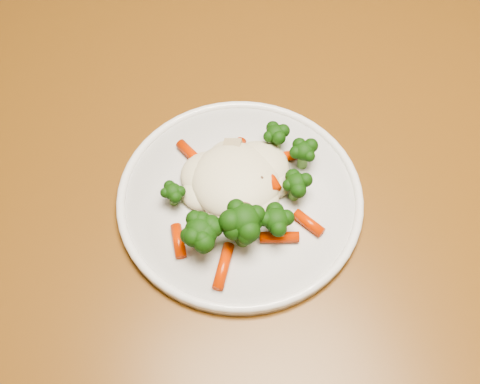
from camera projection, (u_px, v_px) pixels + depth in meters
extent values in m
plane|color=brown|center=(247.00, 282.00, 1.44)|extent=(3.00, 3.00, 0.00)
cube|color=brown|center=(272.00, 164.00, 0.74)|extent=(1.42, 1.09, 0.04)
cylinder|color=white|center=(240.00, 199.00, 0.68)|extent=(0.28, 0.28, 0.01)
ellipsoid|color=beige|center=(236.00, 174.00, 0.66)|extent=(0.12, 0.11, 0.04)
ellipsoid|color=black|center=(204.00, 238.00, 0.62)|extent=(0.05, 0.05, 0.04)
ellipsoid|color=black|center=(244.00, 226.00, 0.63)|extent=(0.06, 0.06, 0.05)
ellipsoid|color=black|center=(276.00, 225.00, 0.63)|extent=(0.04, 0.04, 0.04)
ellipsoid|color=black|center=(296.00, 188.00, 0.66)|extent=(0.04, 0.04, 0.03)
ellipsoid|color=black|center=(303.00, 156.00, 0.68)|extent=(0.04, 0.04, 0.03)
ellipsoid|color=black|center=(275.00, 138.00, 0.70)|extent=(0.04, 0.04, 0.03)
ellipsoid|color=black|center=(173.00, 195.00, 0.66)|extent=(0.03, 0.03, 0.03)
ellipsoid|color=black|center=(200.00, 236.00, 0.62)|extent=(0.05, 0.05, 0.04)
ellipsoid|color=black|center=(244.00, 232.00, 0.63)|extent=(0.05, 0.05, 0.04)
cylinder|color=#E23A05|center=(194.00, 157.00, 0.70)|extent=(0.03, 0.05, 0.01)
cylinder|color=#E23A05|center=(237.00, 152.00, 0.70)|extent=(0.03, 0.04, 0.01)
cylinder|color=#E23A05|center=(279.00, 157.00, 0.70)|extent=(0.04, 0.02, 0.01)
cylinder|color=#E23A05|center=(178.00, 241.00, 0.64)|extent=(0.02, 0.04, 0.01)
cylinder|color=#E23A05|center=(223.00, 266.00, 0.62)|extent=(0.04, 0.05, 0.01)
cylinder|color=#E23A05|center=(279.00, 237.00, 0.64)|extent=(0.04, 0.02, 0.01)
cylinder|color=#E23A05|center=(309.00, 223.00, 0.65)|extent=(0.03, 0.04, 0.01)
cylinder|color=#E23A05|center=(267.00, 172.00, 0.67)|extent=(0.02, 0.05, 0.01)
ellipsoid|color=brown|center=(248.00, 181.00, 0.66)|extent=(0.03, 0.03, 0.02)
ellipsoid|color=brown|center=(257.00, 180.00, 0.66)|extent=(0.02, 0.02, 0.02)
ellipsoid|color=brown|center=(230.00, 186.00, 0.66)|extent=(0.02, 0.02, 0.01)
ellipsoid|color=brown|center=(243.00, 212.00, 0.64)|extent=(0.03, 0.03, 0.02)
cube|color=tan|center=(220.00, 163.00, 0.68)|extent=(0.03, 0.02, 0.01)
cube|color=tan|center=(233.00, 146.00, 0.69)|extent=(0.02, 0.02, 0.01)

